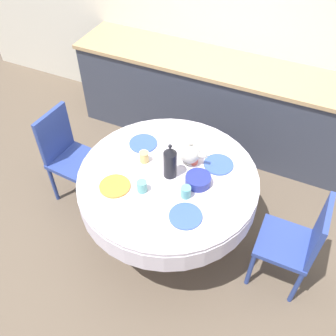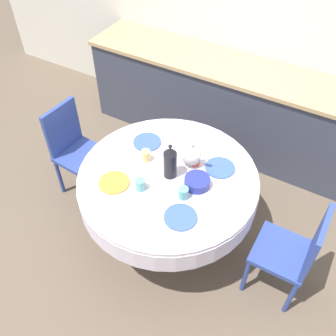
{
  "view_description": "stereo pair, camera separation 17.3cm",
  "coord_description": "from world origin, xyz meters",
  "views": [
    {
      "loc": [
        0.82,
        -1.78,
        2.86
      ],
      "look_at": [
        0.0,
        0.0,
        0.84
      ],
      "focal_mm": 40.0,
      "sensor_mm": 36.0,
      "label": 1
    },
    {
      "loc": [
        0.97,
        -1.7,
        2.86
      ],
      "look_at": [
        0.0,
        0.0,
        0.84
      ],
      "focal_mm": 40.0,
      "sensor_mm": 36.0,
      "label": 2
    }
  ],
  "objects": [
    {
      "name": "wall_back",
      "position": [
        0.0,
        1.77,
        1.3
      ],
      "size": [
        7.0,
        0.05,
        2.6
      ],
      "color": "silver",
      "rests_on": "ground_plane"
    },
    {
      "name": "ground_plane",
      "position": [
        0.0,
        0.0,
        0.0
      ],
      "size": [
        12.0,
        12.0,
        0.0
      ],
      "primitive_type": "plane",
      "color": "brown"
    },
    {
      "name": "cup_far_right",
      "position": [
        0.12,
        0.21,
        0.81
      ],
      "size": [
        0.07,
        0.07,
        0.09
      ],
      "primitive_type": "cylinder",
      "color": "#CC4C3D",
      "rests_on": "dining_table"
    },
    {
      "name": "chair_left",
      "position": [
        1.04,
        -0.0,
        0.52
      ],
      "size": [
        0.4,
        0.4,
        0.93
      ],
      "rotation": [
        0.0,
        0.0,
        1.57
      ],
      "color": "#2D428E",
      "rests_on": "ground_plane"
    },
    {
      "name": "plate_near_right",
      "position": [
        0.28,
        -0.31,
        0.77
      ],
      "size": [
        0.23,
        0.23,
        0.01
      ],
      "primitive_type": "cylinder",
      "color": "#3856AD",
      "rests_on": "dining_table"
    },
    {
      "name": "fruit_bowl",
      "position": [
        0.24,
        0.02,
        0.8
      ],
      "size": [
        0.19,
        0.19,
        0.07
      ],
      "primitive_type": "cylinder",
      "color": "navy",
      "rests_on": "dining_table"
    },
    {
      "name": "plate_far_right",
      "position": [
        0.32,
        0.27,
        0.77
      ],
      "size": [
        0.23,
        0.23,
        0.01
      ],
      "primitive_type": "cylinder",
      "color": "#3856AD",
      "rests_on": "dining_table"
    },
    {
      "name": "plate_far_left",
      "position": [
        -0.34,
        0.24,
        0.77
      ],
      "size": [
        0.23,
        0.23,
        0.01
      ],
      "primitive_type": "cylinder",
      "color": "#3856AD",
      "rests_on": "dining_table"
    },
    {
      "name": "teapot",
      "position": [
        0.09,
        0.2,
        0.86
      ],
      "size": [
        0.23,
        0.17,
        0.22
      ],
      "color": "silver",
      "rests_on": "dining_table"
    },
    {
      "name": "cup_near_right",
      "position": [
        0.2,
        -0.13,
        0.81
      ],
      "size": [
        0.07,
        0.07,
        0.09
      ],
      "primitive_type": "cylinder",
      "color": "#5BA39E",
      "rests_on": "dining_table"
    },
    {
      "name": "cup_near_left",
      "position": [
        -0.11,
        -0.22,
        0.81
      ],
      "size": [
        0.07,
        0.07,
        0.09
      ],
      "primitive_type": "cylinder",
      "color": "#5BA39E",
      "rests_on": "dining_table"
    },
    {
      "name": "chair_right",
      "position": [
        -1.04,
        0.08,
        0.52
      ],
      "size": [
        0.43,
        0.43,
        0.93
      ],
      "rotation": [
        0.0,
        0.0,
        -1.65
      ],
      "color": "#2D428E",
      "rests_on": "ground_plane"
    },
    {
      "name": "coffee_carafe",
      "position": [
        0.01,
        0.01,
        0.9
      ],
      "size": [
        0.1,
        0.1,
        0.31
      ],
      "color": "black",
      "rests_on": "dining_table"
    },
    {
      "name": "dining_table",
      "position": [
        0.0,
        0.0,
        0.64
      ],
      "size": [
        1.4,
        1.4,
        0.76
      ],
      "color": "brown",
      "rests_on": "ground_plane"
    },
    {
      "name": "kitchen_counter",
      "position": [
        0.0,
        1.43,
        0.48
      ],
      "size": [
        3.24,
        0.64,
        0.95
      ],
      "color": "#383D4C",
      "rests_on": "ground_plane"
    },
    {
      "name": "cup_far_left",
      "position": [
        -0.24,
        0.06,
        0.81
      ],
      "size": [
        0.07,
        0.07,
        0.09
      ],
      "primitive_type": "cylinder",
      "color": "#DBB766",
      "rests_on": "dining_table"
    },
    {
      "name": "plate_near_left",
      "position": [
        -0.31,
        -0.27,
        0.77
      ],
      "size": [
        0.23,
        0.23,
        0.01
      ],
      "primitive_type": "cylinder",
      "color": "orange",
      "rests_on": "dining_table"
    }
  ]
}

